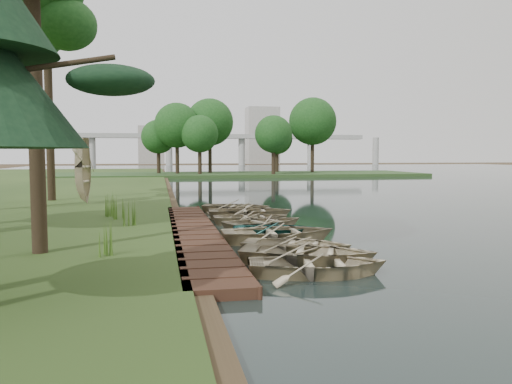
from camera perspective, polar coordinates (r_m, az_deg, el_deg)
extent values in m
plane|color=#3D2F1D|center=(18.17, -1.96, -5.14)|extent=(300.00, 300.00, 0.00)
cube|color=#362015|center=(17.97, -7.02, -4.80)|extent=(1.60, 16.00, 0.30)
cube|color=#29441E|center=(68.62, -1.97, 2.00)|extent=(50.00, 14.00, 0.45)
cylinder|color=black|center=(68.85, -21.57, 3.89)|extent=(0.50, 0.50, 4.80)
sphere|color=#1B4818|center=(68.94, -21.65, 6.89)|extent=(5.60, 5.60, 5.60)
cylinder|color=black|center=(67.96, -16.02, 4.03)|extent=(0.50, 0.50, 4.80)
sphere|color=#1B4818|center=(68.04, -16.09, 7.06)|extent=(5.60, 5.60, 5.60)
cylinder|color=black|center=(67.71, -10.38, 4.12)|extent=(0.50, 0.50, 4.80)
sphere|color=#1B4818|center=(67.80, -10.42, 7.17)|extent=(5.60, 5.60, 5.60)
cylinder|color=black|center=(68.12, -4.75, 4.18)|extent=(0.50, 0.50, 4.80)
sphere|color=#1B4818|center=(68.21, -4.77, 7.20)|extent=(5.60, 5.60, 5.60)
cylinder|color=black|center=(69.17, 0.76, 4.19)|extent=(0.50, 0.50, 4.80)
sphere|color=#1B4818|center=(69.26, 0.77, 7.17)|extent=(5.60, 5.60, 5.60)
cylinder|color=black|center=(70.84, 6.06, 4.17)|extent=(0.50, 0.50, 4.80)
sphere|color=#1B4818|center=(70.92, 6.09, 7.08)|extent=(5.60, 5.60, 5.60)
cylinder|color=black|center=(73.07, 11.08, 4.12)|extent=(0.50, 0.50, 4.80)
sphere|color=#1B4818|center=(73.16, 11.12, 6.94)|extent=(5.60, 5.60, 5.60)
cube|color=#A5A5A0|center=(138.39, -5.76, 6.36)|extent=(90.00, 4.00, 1.20)
cylinder|color=#A5A5A0|center=(138.77, -18.22, 4.51)|extent=(1.80, 1.80, 8.00)
cylinder|color=#A5A5A0|center=(137.74, -9.91, 4.66)|extent=(1.80, 1.80, 8.00)
cylinder|color=#A5A5A0|center=(139.59, -1.65, 4.72)|extent=(1.80, 1.80, 8.00)
cylinder|color=#A5A5A0|center=(144.21, 6.24, 4.68)|extent=(1.80, 1.80, 8.00)
cylinder|color=#A5A5A0|center=(151.36, 13.51, 4.57)|extent=(1.80, 1.80, 8.00)
cube|color=#A5A5A0|center=(161.20, 0.71, 6.44)|extent=(10.00, 8.00, 18.00)
cube|color=#A5A5A0|center=(162.75, -11.87, 5.28)|extent=(8.00, 8.00, 12.00)
imported|color=tan|center=(12.31, 7.08, -7.83)|extent=(3.74, 2.93, 0.71)
imported|color=tan|center=(13.49, 5.94, -6.63)|extent=(4.37, 3.78, 0.76)
imported|color=tan|center=(14.87, 4.65, -5.77)|extent=(3.90, 3.44, 0.67)
imported|color=tan|center=(16.77, 2.60, -4.40)|extent=(3.83, 2.74, 0.79)
imported|color=#29726B|center=(17.95, 2.34, -4.05)|extent=(3.53, 2.84, 0.65)
imported|color=tan|center=(19.61, 1.02, -3.26)|extent=(4.00, 3.43, 0.70)
imported|color=tan|center=(21.21, -0.56, -2.74)|extent=(3.23, 2.30, 0.67)
imported|color=tan|center=(22.83, -0.67, -2.07)|extent=(4.07, 3.08, 0.79)
imported|color=tan|center=(24.21, -1.33, -1.91)|extent=(3.55, 2.98, 0.63)
imported|color=tan|center=(25.33, -2.30, -1.54)|extent=(4.09, 3.52, 0.71)
imported|color=tan|center=(28.58, -18.89, -0.57)|extent=(3.92, 3.05, 0.74)
cylinder|color=black|center=(14.81, -23.93, 9.96)|extent=(0.41, 0.41, 8.48)
cylinder|color=black|center=(31.72, -22.57, 8.88)|extent=(0.46, 0.46, 10.78)
ellipsoid|color=#1B4818|center=(32.62, -22.86, 18.35)|extent=(4.47, 4.47, 3.80)
cone|color=#3F661E|center=(13.88, -16.80, -5.08)|extent=(0.60, 0.60, 0.93)
cone|color=#3F661E|center=(19.32, -14.38, -2.36)|extent=(0.60, 0.60, 0.97)
cone|color=#3F661E|center=(22.46, -16.58, -1.36)|extent=(0.60, 0.60, 1.07)
cone|color=#3F661E|center=(21.51, -15.50, -1.78)|extent=(0.60, 0.60, 0.92)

